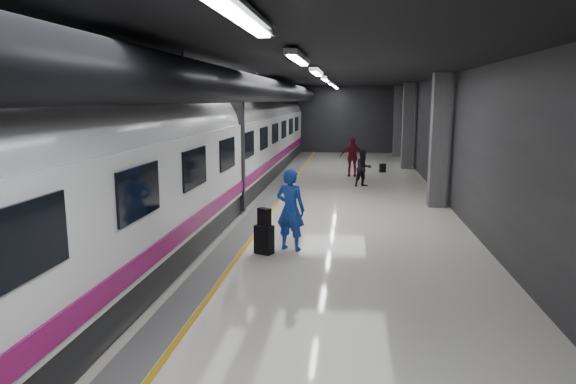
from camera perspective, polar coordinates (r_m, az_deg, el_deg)
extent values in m
plane|color=silver|center=(16.31, 1.18, -2.62)|extent=(40.00, 40.00, 0.00)
cube|color=black|center=(15.93, 1.24, 13.38)|extent=(10.00, 40.00, 0.02)
cube|color=#28282B|center=(35.88, 4.51, 8.00)|extent=(10.00, 0.02, 4.50)
cube|color=#28282B|center=(17.20, -15.67, 5.27)|extent=(0.02, 40.00, 4.50)
cube|color=#28282B|center=(16.23, 19.11, 4.81)|extent=(0.02, 40.00, 4.50)
cube|color=slate|center=(16.50, -3.50, -2.46)|extent=(0.65, 39.80, 0.01)
cube|color=gold|center=(16.43, -2.12, -2.50)|extent=(0.10, 39.80, 0.01)
cylinder|color=black|center=(16.09, -3.47, 11.37)|extent=(0.80, 38.00, 0.80)
cube|color=silver|center=(4.99, -5.14, 19.13)|extent=(0.22, 2.60, 0.10)
cube|color=silver|center=(9.90, 1.15, 14.71)|extent=(0.22, 2.60, 0.10)
cube|color=silver|center=(14.87, 3.19, 13.20)|extent=(0.22, 2.60, 0.10)
cube|color=silver|center=(19.86, 4.20, 12.44)|extent=(0.22, 2.60, 0.10)
cube|color=silver|center=(24.85, 4.80, 11.98)|extent=(0.22, 2.60, 0.10)
cube|color=silver|center=(29.85, 5.20, 11.68)|extent=(0.22, 2.60, 0.10)
cube|color=silver|center=(33.84, 5.44, 11.50)|extent=(0.22, 2.60, 0.10)
cube|color=#515154|center=(18.11, 16.42, 5.46)|extent=(0.55, 0.55, 4.50)
cube|color=#515154|center=(28.01, 13.16, 7.15)|extent=(0.55, 0.55, 4.50)
cube|color=#515154|center=(33.97, 12.11, 7.68)|extent=(0.55, 0.55, 4.50)
cube|color=black|center=(16.87, -9.87, -1.12)|extent=(2.80, 38.00, 0.60)
cube|color=white|center=(16.66, -10.01, 3.61)|extent=(2.90, 38.00, 2.20)
cylinder|color=white|center=(16.58, -10.12, 6.87)|extent=(2.80, 38.00, 2.80)
cube|color=#850C56|center=(16.40, -5.01, 0.80)|extent=(0.04, 38.00, 0.35)
cube|color=black|center=(16.63, -10.04, 4.46)|extent=(3.05, 0.25, 3.80)
cube|color=black|center=(6.08, -27.36, -4.99)|extent=(0.05, 1.60, 0.85)
cube|color=black|center=(8.65, -16.21, 0.00)|extent=(0.05, 1.60, 0.85)
cube|color=black|center=(11.44, -10.32, 2.65)|extent=(0.05, 1.60, 0.85)
cube|color=black|center=(14.31, -6.75, 4.24)|extent=(0.05, 1.60, 0.85)
cube|color=black|center=(17.22, -4.38, 5.29)|extent=(0.05, 1.60, 0.85)
cube|color=black|center=(20.16, -2.69, 6.02)|extent=(0.05, 1.60, 0.85)
cube|color=black|center=(23.12, -1.43, 6.57)|extent=(0.05, 1.60, 0.85)
cube|color=black|center=(26.08, -0.45, 6.99)|extent=(0.05, 1.60, 0.85)
cube|color=black|center=(29.06, 0.33, 7.32)|extent=(0.05, 1.60, 0.85)
cube|color=black|center=(32.03, 0.96, 7.59)|extent=(0.05, 1.60, 0.85)
imported|color=blue|center=(12.41, 0.27, -1.95)|extent=(0.84, 0.68, 2.01)
cube|color=black|center=(12.27, -2.67, -5.29)|extent=(0.50, 0.42, 0.69)
cube|color=black|center=(12.11, -2.65, -2.78)|extent=(0.35, 0.32, 0.42)
imported|color=black|center=(21.80, 8.38, 2.62)|extent=(0.95, 0.90, 1.56)
imported|color=maroon|center=(24.79, 7.12, 3.92)|extent=(1.10, 0.46, 1.87)
cube|color=black|center=(26.40, 10.46, 2.64)|extent=(0.34, 0.27, 0.44)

